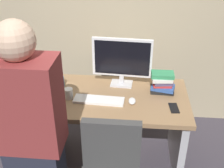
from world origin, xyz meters
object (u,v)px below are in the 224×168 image
cup_near_keyboard (69,93)px  desk (112,117)px  monitor (122,60)px  book_stack (162,83)px  cup_by_monitor (61,81)px  cell_phone (174,108)px  keyboard (99,100)px  mouse (132,101)px  person_at_desk (33,145)px

cup_near_keyboard → desk: bearing=9.7°
monitor → book_stack: monitor is taller
desk → cup_by_monitor: cup_by_monitor is taller
book_stack → cell_phone: 0.29m
cell_phone → cup_near_keyboard: bearing=169.5°
cup_near_keyboard → book_stack: (0.81, 0.18, 0.05)m
desk → cup_by_monitor: 0.59m
keyboard → book_stack: 0.59m
mouse → book_stack: 0.34m
monitor → mouse: monitor is taller
keyboard → cell_phone: bearing=-1.8°
monitor → book_stack: 0.41m
keyboard → cell_phone: size_ratio=2.99×
monitor → cup_by_monitor: size_ratio=5.51×
cup_by_monitor → cell_phone: cup_by_monitor is taller
desk → keyboard: keyboard is taller
mouse → book_stack: size_ratio=0.45×
monitor → book_stack: (0.37, -0.10, -0.16)m
keyboard → mouse: bearing=3.3°
person_at_desk → book_stack: size_ratio=7.37×
mouse → book_stack: (0.26, 0.20, 0.08)m
monitor → keyboard: bearing=-119.6°
keyboard → book_stack: book_stack is taller
desk → cup_near_keyboard: size_ratio=14.67×
cup_near_keyboard → mouse: bearing=-2.7°
mouse → cell_phone: mouse is taller
person_at_desk → monitor: 1.14m
mouse → book_stack: bearing=38.2°
monitor → keyboard: monitor is taller
keyboard → cell_phone: keyboard is taller
book_stack → cup_by_monitor: bearing=178.8°
book_stack → mouse: bearing=-141.8°
monitor → keyboard: 0.43m
book_stack → monitor: bearing=164.6°
person_at_desk → monitor: person_at_desk is taller
monitor → keyboard: (-0.17, -0.31, -0.25)m
mouse → cup_by_monitor: bearing=161.6°
mouse → cup_near_keyboard: 0.55m
keyboard → cell_phone: 0.63m
person_at_desk → monitor: (0.49, 1.02, 0.14)m
desk → monitor: monitor is taller
monitor → cell_phone: size_ratio=3.76×
desk → mouse: size_ratio=13.27×
mouse → cup_by_monitor: size_ratio=1.02×
keyboard → cup_by_monitor: 0.45m
desk → monitor: 0.54m
cup_near_keyboard → book_stack: 0.83m
person_at_desk → cell_phone: person_at_desk is taller
book_stack → cell_phone: (0.08, -0.26, -0.09)m
desk → book_stack: size_ratio=5.97×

